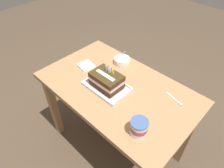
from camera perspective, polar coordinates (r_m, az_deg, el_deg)
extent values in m
plane|color=#4C3D2D|center=(2.08, 1.08, -16.46)|extent=(8.00, 8.00, 0.00)
cube|color=#9E754C|center=(1.49, 1.46, -1.26)|extent=(1.16, 0.70, 0.04)
cube|color=#9E754C|center=(1.95, -16.16, -6.33)|extent=(0.06, 0.06, 0.74)
cube|color=#9E754C|center=(2.17, -3.50, 1.82)|extent=(0.06, 0.06, 0.74)
cube|color=#9E754C|center=(1.80, 20.59, -13.57)|extent=(0.06, 0.06, 0.74)
cube|color=silver|center=(1.47, -1.48, -0.85)|extent=(0.32, 0.22, 0.01)
cube|color=silver|center=(1.41, -4.44, -2.55)|extent=(0.32, 0.01, 0.02)
cube|color=silver|center=(1.51, 1.26, 1.39)|extent=(0.32, 0.01, 0.02)
cube|color=silver|center=(1.54, -5.55, 2.23)|extent=(0.01, 0.19, 0.02)
cube|color=silver|center=(1.38, 3.06, -3.57)|extent=(0.01, 0.19, 0.02)
cube|color=#3D2A13|center=(1.44, -1.50, 0.23)|extent=(0.22, 0.15, 0.04)
cube|color=beige|center=(1.42, -1.53, 1.18)|extent=(0.22, 0.15, 0.03)
cube|color=#3D2A13|center=(1.40, -1.55, 2.15)|extent=(0.22, 0.15, 0.04)
cube|color=white|center=(1.38, -1.90, 2.53)|extent=(0.16, 0.03, 0.00)
cube|color=#8CB7EA|center=(1.41, -1.57, 4.46)|extent=(0.02, 0.01, 0.04)
ellipsoid|color=yellow|center=(1.39, -1.59, 5.33)|extent=(0.01, 0.01, 0.01)
cube|color=white|center=(1.39, -0.70, 3.93)|extent=(0.02, 0.01, 0.04)
ellipsoid|color=yellow|center=(1.37, -0.71, 4.81)|extent=(0.01, 0.01, 0.01)
cube|color=#EFC64C|center=(1.37, 0.19, 3.39)|extent=(0.02, 0.01, 0.04)
ellipsoid|color=yellow|center=(1.36, 0.19, 4.26)|extent=(0.01, 0.01, 0.01)
cylinder|color=silver|center=(1.69, 2.85, 6.23)|extent=(0.13, 0.13, 0.02)
cylinder|color=silver|center=(1.68, 2.87, 6.58)|extent=(0.13, 0.13, 0.02)
cylinder|color=silver|center=(1.67, 2.88, 6.94)|extent=(0.13, 0.13, 0.02)
cylinder|color=silver|center=(1.67, 2.90, 8.15)|extent=(0.04, 0.04, 0.08)
cylinder|color=white|center=(1.19, 7.61, -12.22)|extent=(0.10, 0.10, 0.10)
cylinder|color=#B23D47|center=(1.18, 7.63, -12.08)|extent=(0.10, 0.10, 0.03)
cylinder|color=#3E588F|center=(1.15, 7.85, -10.71)|extent=(0.10, 0.10, 0.01)
ellipsoid|color=silver|center=(1.42, 18.84, -5.37)|extent=(0.03, 0.03, 0.01)
cube|color=silver|center=(1.46, 16.82, -3.66)|extent=(0.12, 0.04, 0.00)
cube|color=white|center=(1.67, -7.29, 5.18)|extent=(0.13, 0.13, 0.02)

